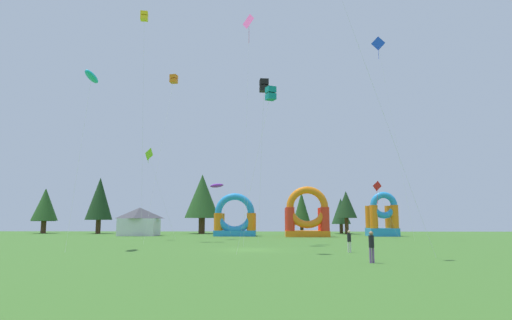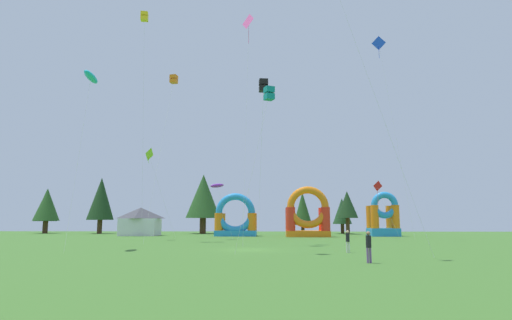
{
  "view_description": "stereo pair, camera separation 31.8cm",
  "coord_description": "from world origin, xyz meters",
  "px_view_note": "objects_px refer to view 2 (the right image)",
  "views": [
    {
      "loc": [
        1.6,
        -34.56,
        2.26
      ],
      "look_at": [
        0.0,
        14.7,
        9.22
      ],
      "focal_mm": 30.3,
      "sensor_mm": 36.0,
      "label": 1
    },
    {
      "loc": [
        1.91,
        -34.55,
        2.26
      ],
      "look_at": [
        0.0,
        14.7,
        9.22
      ],
      "focal_mm": 30.3,
      "sensor_mm": 36.0,
      "label": 2
    }
  ],
  "objects_px": {
    "kite_orange_box": "(174,80)",
    "kite_red_diamond": "(377,187)",
    "person_far_side": "(369,244)",
    "inflatable_blue_arch": "(236,221)",
    "person_midfield": "(348,239)",
    "kite_blue_diamond": "(379,45)",
    "kite_cyan_parafoil": "(91,77)",
    "kite_yellow_box": "(144,17)",
    "kite_teal_box": "(269,94)",
    "kite_purple_parafoil": "(217,186)",
    "kite_lime_diamond": "(148,155)",
    "kite_pink_diamond": "(249,24)",
    "inflatable_red_slide": "(383,220)",
    "kite_black_box": "(263,86)",
    "festival_tent": "(140,222)",
    "inflatable_orange_dome": "(308,218)"
  },
  "relations": [
    {
      "from": "kite_teal_box",
      "to": "kite_orange_box",
      "type": "bearing_deg",
      "value": 123.26
    },
    {
      "from": "kite_yellow_box",
      "to": "person_midfield",
      "type": "xyz_separation_m",
      "value": [
        20.93,
        -17.11,
        -25.92
      ]
    },
    {
      "from": "inflatable_blue_arch",
      "to": "kite_lime_diamond",
      "type": "bearing_deg",
      "value": -126.49
    },
    {
      "from": "kite_red_diamond",
      "to": "kite_purple_parafoil",
      "type": "bearing_deg",
      "value": -171.01
    },
    {
      "from": "kite_lime_diamond",
      "to": "inflatable_red_slide",
      "type": "distance_m",
      "value": 35.6
    },
    {
      "from": "kite_red_diamond",
      "to": "inflatable_red_slide",
      "type": "bearing_deg",
      "value": 71.94
    },
    {
      "from": "inflatable_red_slide",
      "to": "festival_tent",
      "type": "relative_size",
      "value": 1.17
    },
    {
      "from": "kite_yellow_box",
      "to": "person_far_side",
      "type": "bearing_deg",
      "value": -50.32
    },
    {
      "from": "kite_red_diamond",
      "to": "festival_tent",
      "type": "distance_m",
      "value": 35.99
    },
    {
      "from": "inflatable_blue_arch",
      "to": "kite_yellow_box",
      "type": "bearing_deg",
      "value": -121.27
    },
    {
      "from": "person_far_side",
      "to": "kite_orange_box",
      "type": "bearing_deg",
      "value": -72.39
    },
    {
      "from": "kite_blue_diamond",
      "to": "kite_lime_diamond",
      "type": "bearing_deg",
      "value": -173.13
    },
    {
      "from": "kite_black_box",
      "to": "inflatable_red_slide",
      "type": "relative_size",
      "value": 2.46
    },
    {
      "from": "kite_teal_box",
      "to": "kite_orange_box",
      "type": "height_order",
      "value": "kite_orange_box"
    },
    {
      "from": "person_midfield",
      "to": "kite_purple_parafoil",
      "type": "bearing_deg",
      "value": -61.47
    },
    {
      "from": "kite_orange_box",
      "to": "kite_yellow_box",
      "type": "relative_size",
      "value": 0.7
    },
    {
      "from": "kite_blue_diamond",
      "to": "festival_tent",
      "type": "height_order",
      "value": "kite_blue_diamond"
    },
    {
      "from": "kite_blue_diamond",
      "to": "kite_cyan_parafoil",
      "type": "relative_size",
      "value": 1.78
    },
    {
      "from": "kite_lime_diamond",
      "to": "person_midfield",
      "type": "xyz_separation_m",
      "value": [
        20.76,
        -20.26,
        -9.41
      ]
    },
    {
      "from": "kite_purple_parafoil",
      "to": "person_far_side",
      "type": "height_order",
      "value": "kite_purple_parafoil"
    },
    {
      "from": "kite_red_diamond",
      "to": "kite_lime_diamond",
      "type": "xyz_separation_m",
      "value": [
        -29.21,
        -5.48,
        3.6
      ]
    },
    {
      "from": "kite_red_diamond",
      "to": "kite_pink_diamond",
      "type": "relative_size",
      "value": 0.3
    },
    {
      "from": "kite_red_diamond",
      "to": "kite_orange_box",
      "type": "xyz_separation_m",
      "value": [
        -25.4,
        -9.27,
        11.95
      ]
    },
    {
      "from": "kite_teal_box",
      "to": "kite_purple_parafoil",
      "type": "height_order",
      "value": "kite_teal_box"
    },
    {
      "from": "kite_black_box",
      "to": "festival_tent",
      "type": "xyz_separation_m",
      "value": [
        -19.75,
        25.7,
        -13.36
      ]
    },
    {
      "from": "kite_red_diamond",
      "to": "inflatable_orange_dome",
      "type": "bearing_deg",
      "value": 148.74
    },
    {
      "from": "kite_orange_box",
      "to": "inflatable_red_slide",
      "type": "bearing_deg",
      "value": 31.94
    },
    {
      "from": "kite_teal_box",
      "to": "person_midfield",
      "type": "distance_m",
      "value": 12.12
    },
    {
      "from": "inflatable_blue_arch",
      "to": "kite_pink_diamond",
      "type": "bearing_deg",
      "value": -81.59
    },
    {
      "from": "kite_purple_parafoil",
      "to": "inflatable_blue_arch",
      "type": "bearing_deg",
      "value": 82.53
    },
    {
      "from": "kite_black_box",
      "to": "kite_blue_diamond",
      "type": "distance_m",
      "value": 23.32
    },
    {
      "from": "kite_pink_diamond",
      "to": "inflatable_red_slide",
      "type": "relative_size",
      "value": 3.67
    },
    {
      "from": "kite_cyan_parafoil",
      "to": "inflatable_blue_arch",
      "type": "xyz_separation_m",
      "value": [
        9.79,
        30.68,
        -12.16
      ]
    },
    {
      "from": "kite_orange_box",
      "to": "inflatable_red_slide",
      "type": "height_order",
      "value": "kite_orange_box"
    },
    {
      "from": "kite_cyan_parafoil",
      "to": "inflatable_red_slide",
      "type": "xyz_separation_m",
      "value": [
        31.92,
        31.2,
        -11.9
      ]
    },
    {
      "from": "kite_blue_diamond",
      "to": "festival_tent",
      "type": "bearing_deg",
      "value": 162.22
    },
    {
      "from": "kite_black_box",
      "to": "person_midfield",
      "type": "height_order",
      "value": "kite_black_box"
    },
    {
      "from": "kite_orange_box",
      "to": "person_midfield",
      "type": "height_order",
      "value": "kite_orange_box"
    },
    {
      "from": "kite_orange_box",
      "to": "kite_red_diamond",
      "type": "bearing_deg",
      "value": 20.06
    },
    {
      "from": "person_far_side",
      "to": "inflatable_blue_arch",
      "type": "bearing_deg",
      "value": -92.3
    },
    {
      "from": "kite_teal_box",
      "to": "inflatable_blue_arch",
      "type": "distance_m",
      "value": 35.93
    },
    {
      "from": "kite_yellow_box",
      "to": "inflatable_orange_dome",
      "type": "bearing_deg",
      "value": 34.29
    },
    {
      "from": "kite_red_diamond",
      "to": "person_midfield",
      "type": "xyz_separation_m",
      "value": [
        -8.45,
        -25.74,
        -5.81
      ]
    },
    {
      "from": "kite_red_diamond",
      "to": "inflatable_orange_dome",
      "type": "relative_size",
      "value": 1.02
    },
    {
      "from": "kite_blue_diamond",
      "to": "kite_yellow_box",
      "type": "xyz_separation_m",
      "value": [
        -29.87,
        -6.73,
        1.2
      ]
    },
    {
      "from": "kite_blue_diamond",
      "to": "inflatable_blue_arch",
      "type": "xyz_separation_m",
      "value": [
        -19.94,
        9.62,
        -23.46
      ]
    },
    {
      "from": "kite_yellow_box",
      "to": "kite_purple_parafoil",
      "type": "bearing_deg",
      "value": 32.12
    },
    {
      "from": "kite_lime_diamond",
      "to": "person_far_side",
      "type": "xyz_separation_m",
      "value": [
        20.55,
        -28.12,
        -9.34
      ]
    },
    {
      "from": "kite_teal_box",
      "to": "inflatable_blue_arch",
      "type": "bearing_deg",
      "value": 98.9
    },
    {
      "from": "kite_lime_diamond",
      "to": "inflatable_blue_arch",
      "type": "bearing_deg",
      "value": 53.51
    }
  ]
}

